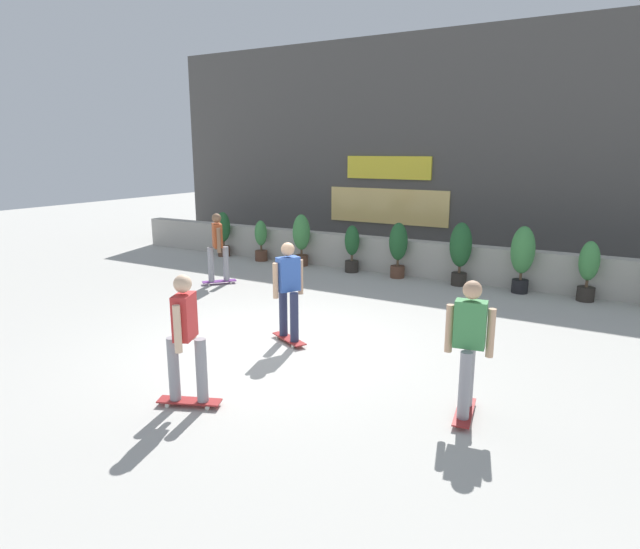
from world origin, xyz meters
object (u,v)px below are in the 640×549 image
at_px(potted_plant_2, 301,236).
at_px(skater_foreground, 218,245).
at_px(potted_plant_4, 398,247).
at_px(skater_by_wall_right, 469,343).
at_px(potted_plant_3, 352,247).
at_px(potted_plant_5, 461,249).
at_px(potted_plant_1, 261,240).
at_px(potted_plant_0, 223,232).
at_px(potted_plant_6, 523,254).
at_px(skater_far_right, 288,288).
at_px(skater_by_wall_left, 186,335).
at_px(potted_plant_7, 588,268).

bearing_deg(potted_plant_2, skater_foreground, -102.27).
height_order(potted_plant_4, skater_by_wall_right, skater_by_wall_right).
relative_size(potted_plant_3, potted_plant_5, 0.82).
relative_size(potted_plant_1, potted_plant_5, 0.78).
bearing_deg(skater_foreground, potted_plant_4, 38.76).
distance_m(potted_plant_0, skater_by_wall_right, 11.13).
distance_m(potted_plant_4, skater_by_wall_right, 7.30).
distance_m(potted_plant_6, skater_far_right, 5.97).
relative_size(potted_plant_3, skater_foreground, 0.73).
bearing_deg(skater_by_wall_right, skater_by_wall_left, -154.79).
bearing_deg(potted_plant_3, skater_by_wall_right, -53.36).
bearing_deg(potted_plant_1, skater_by_wall_left, -59.52).
distance_m(potted_plant_7, skater_by_wall_left, 8.77).
relative_size(potted_plant_7, skater_by_wall_right, 0.76).
bearing_deg(potted_plant_2, potted_plant_7, 0.00).
height_order(potted_plant_7, skater_by_wall_right, skater_by_wall_right).
bearing_deg(potted_plant_7, potted_plant_3, 180.00).
bearing_deg(potted_plant_4, potted_plant_5, 0.00).
relative_size(potted_plant_1, skater_by_wall_left, 0.69).
distance_m(potted_plant_2, skater_by_wall_right, 9.01).
height_order(potted_plant_5, potted_plant_6, potted_plant_6).
xyz_separation_m(skater_by_wall_right, skater_far_right, (-3.26, 1.10, 0.00)).
xyz_separation_m(potted_plant_5, skater_by_wall_left, (-1.16, -7.86, 0.07)).
distance_m(potted_plant_1, skater_far_right, 6.93).
distance_m(potted_plant_4, potted_plant_7, 4.29).
distance_m(potted_plant_0, skater_by_wall_left, 9.90).
xyz_separation_m(potted_plant_1, potted_plant_3, (2.93, 0.00, 0.05)).
xyz_separation_m(potted_plant_3, potted_plant_4, (1.29, -0.00, 0.13)).
relative_size(potted_plant_7, skater_far_right, 0.76).
relative_size(potted_plant_4, skater_by_wall_left, 0.82).
distance_m(potted_plant_3, skater_by_wall_right, 8.00).
bearing_deg(potted_plant_7, potted_plant_0, 180.00).
bearing_deg(skater_by_wall_right, potted_plant_2, 134.62).
distance_m(skater_foreground, skater_by_wall_right, 7.83).
distance_m(potted_plant_2, potted_plant_4, 2.85).
height_order(potted_plant_4, potted_plant_5, potted_plant_5).
bearing_deg(skater_foreground, potted_plant_1, 105.62).
height_order(potted_plant_3, skater_far_right, skater_far_right).
xyz_separation_m(potted_plant_6, skater_by_wall_right, (0.53, -6.41, 0.06)).
bearing_deg(potted_plant_7, potted_plant_6, 180.00).
distance_m(potted_plant_1, potted_plant_3, 2.93).
bearing_deg(potted_plant_3, potted_plant_6, -0.00).
distance_m(potted_plant_2, potted_plant_7, 7.14).
bearing_deg(potted_plant_7, skater_by_wall_right, -97.17).
xyz_separation_m(potted_plant_2, skater_by_wall_left, (3.25, -7.86, 0.12)).
distance_m(potted_plant_0, potted_plant_2, 2.77).
distance_m(potted_plant_1, skater_foreground, 2.89).
bearing_deg(skater_by_wall_left, potted_plant_3, 102.15).
height_order(potted_plant_2, potted_plant_4, potted_plant_2).
bearing_deg(potted_plant_4, potted_plant_6, 0.00).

